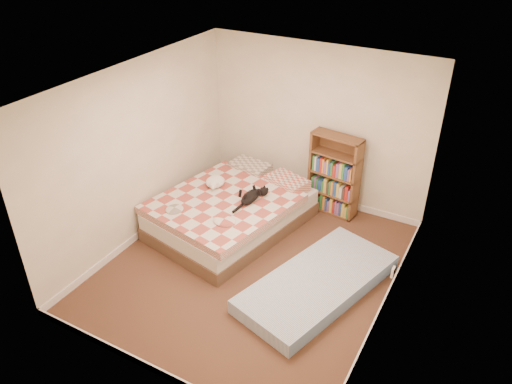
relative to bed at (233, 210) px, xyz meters
The scene contains 6 objects.
room 1.36m from the bed, 44.29° to the right, with size 3.51×4.01×2.51m.
bed is the anchor object (origin of this frame).
bookshelf 1.59m from the bed, 44.26° to the left, with size 0.80×0.36×1.28m.
floor_mattress 1.80m from the bed, 23.13° to the right, with size 0.96×2.14×0.19m, color #6B8BB2.
black_cat 0.46m from the bed, ahead, with size 0.36×0.71×0.16m.
white_dog 0.49m from the bed, 167.66° to the left, with size 0.36×0.38×0.15m.
Camera 1 is at (2.54, -4.52, 4.23)m, focal length 35.00 mm.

